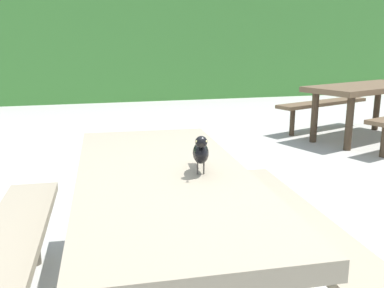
# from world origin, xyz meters

# --- Properties ---
(hedge_wall) EXTENTS (28.00, 2.37, 2.39)m
(hedge_wall) POSITION_xyz_m (0.00, 8.85, 1.20)
(hedge_wall) COLOR #428438
(hedge_wall) RESTS_ON ground
(picnic_table_foreground) EXTENTS (1.76, 1.84, 0.74)m
(picnic_table_foreground) POSITION_xyz_m (-0.39, 0.13, 0.56)
(picnic_table_foreground) COLOR gray
(picnic_table_foreground) RESTS_ON ground
(bird_grackle) EXTENTS (0.11, 0.28, 0.18)m
(bird_grackle) POSITION_xyz_m (-0.24, 0.04, 0.84)
(bird_grackle) COLOR black
(bird_grackle) RESTS_ON picnic_table_foreground
(picnic_table_mid_left) EXTENTS (2.18, 2.16, 0.74)m
(picnic_table_mid_left) POSITION_xyz_m (2.98, 3.23, 0.56)
(picnic_table_mid_left) COLOR brown
(picnic_table_mid_left) RESTS_ON ground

